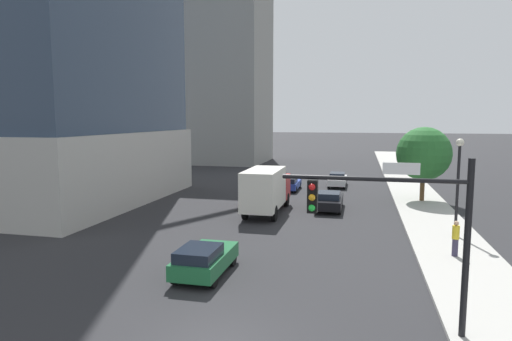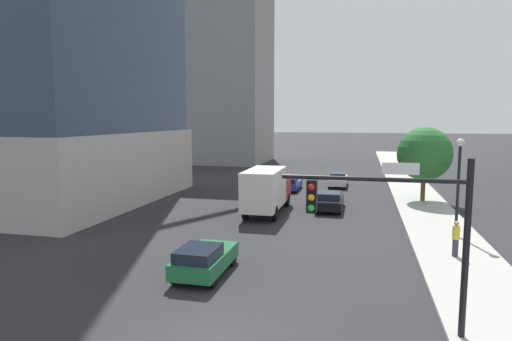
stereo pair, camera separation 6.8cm
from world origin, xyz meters
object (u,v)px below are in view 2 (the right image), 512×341
car_blue (290,184)px  car_green (204,259)px  pedestrian_yellow_shirt (456,238)px  traffic_light_pole (394,215)px  car_black (330,200)px  street_tree (425,154)px  box_truck (267,189)px  street_lamp (459,172)px  car_white (338,179)px  construction_building (222,37)px

car_blue → car_green: bearing=-90.0°
pedestrian_yellow_shirt → traffic_light_pole: bearing=-112.6°
traffic_light_pole → car_black: (-3.26, 18.74, -3.16)m
traffic_light_pole → pedestrian_yellow_shirt: bearing=67.4°
car_green → street_tree: bearing=60.2°
traffic_light_pole → box_truck: 18.12m
traffic_light_pole → car_blue: bearing=105.8°
traffic_light_pole → car_green: size_ratio=1.42×
street_lamp → car_white: (-7.58, 17.90, -3.10)m
street_tree → box_truck: size_ratio=0.82×
street_lamp → street_tree: (-0.42, 10.98, 0.17)m
street_tree → car_black: size_ratio=1.28×
car_green → car_white: car_green is taller
traffic_light_pole → street_lamp: 13.23m
car_green → car_blue: car_green is taller
street_tree → car_black: bearing=-146.5°
construction_building → box_truck: 42.23m
street_tree → car_blue: 12.41m
car_white → box_truck: 14.76m
traffic_light_pole → street_tree: bearing=80.6°
car_blue → box_truck: bearing=-90.0°
construction_building → car_blue: (14.72, -25.07, -18.49)m
street_tree → car_black: 9.19m
street_lamp → box_truck: street_lamp is taller
pedestrian_yellow_shirt → construction_building: bearing=120.7°
street_lamp → car_white: bearing=113.0°
car_black → car_green: bearing=-105.8°
car_blue → car_white: bearing=39.5°
car_white → pedestrian_yellow_shirt: size_ratio=2.64×
car_blue → street_tree: bearing=-16.3°
construction_building → street_tree: construction_building is taller
car_black → traffic_light_pole: bearing=-80.1°
car_white → street_lamp: bearing=-67.0°
traffic_light_pole → car_blue: (-7.58, 26.85, -3.21)m
car_white → pedestrian_yellow_shirt: (6.79, -21.92, 0.33)m
street_tree → box_truck: 13.70m
street_lamp → car_green: (-11.90, -9.03, -3.07)m
car_black → pedestrian_yellow_shirt: pedestrian_yellow_shirt is taller
traffic_light_pole → pedestrian_yellow_shirt: traffic_light_pole is taller
car_green → pedestrian_yellow_shirt: bearing=24.3°
street_lamp → car_green: street_lamp is taller
pedestrian_yellow_shirt → box_truck: bearing=144.8°
traffic_light_pole → street_lamp: (4.32, 12.51, -0.06)m
car_black → pedestrian_yellow_shirt: bearing=-56.5°
construction_building → box_truck: construction_building is taller
construction_building → box_truck: size_ratio=6.01×
car_green → car_blue: size_ratio=0.98×
construction_building → street_lamp: bearing=-56.0°
traffic_light_pole → street_lamp: size_ratio=1.03×
construction_building → car_white: (19.04, -21.51, -18.43)m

